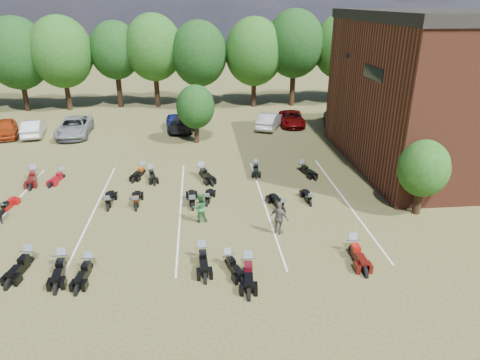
{
  "coord_description": "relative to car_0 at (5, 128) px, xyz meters",
  "views": [
    {
      "loc": [
        -1.68,
        -19.85,
        11.31
      ],
      "look_at": [
        0.62,
        4.0,
        1.2
      ],
      "focal_mm": 32.0,
      "sensor_mm": 36.0,
      "label": 1
    }
  ],
  "objects": [
    {
      "name": "young_tree_near_building",
      "position": [
        29.45,
        -17.79,
        1.98
      ],
      "size": [
        2.8,
        2.8,
        4.16
      ],
      "color": "black",
      "rests_on": "ground"
    },
    {
      "name": "motorcycle_14",
      "position": [
        5.85,
        -10.4,
        -0.77
      ],
      "size": [
        1.26,
        2.62,
        1.4
      ],
      "primitive_type": null,
      "rotation": [
        0.0,
        0.0,
        0.19
      ],
      "color": "#3D080A",
      "rests_on": "ground"
    },
    {
      "name": "motorcycle_1",
      "position": [
        10.8,
        -21.47,
        -0.77
      ],
      "size": [
        1.02,
        2.48,
        1.35
      ],
      "primitive_type": null,
      "rotation": [
        0.0,
        0.0,
        0.1
      ],
      "color": "black",
      "rests_on": "ground"
    },
    {
      "name": "motorcycle_4",
      "position": [
        17.16,
        -21.38,
        -0.77
      ],
      "size": [
        0.86,
        2.39,
        1.31
      ],
      "primitive_type": null,
      "rotation": [
        0.0,
        0.0,
        0.05
      ],
      "color": "black",
      "rests_on": "ground"
    },
    {
      "name": "motorcycle_9",
      "position": [
        11.74,
        -15.6,
        -0.77
      ],
      "size": [
        0.83,
        2.35,
        1.3
      ],
      "primitive_type": null,
      "rotation": [
        0.0,
        0.0,
        3.18
      ],
      "color": "black",
      "rests_on": "ground"
    },
    {
      "name": "car_7",
      "position": [
        30.46,
        1.26,
        -0.03
      ],
      "size": [
        3.32,
        5.52,
        1.5
      ],
      "primitive_type": "imported",
      "rotation": [
        0.0,
        0.0,
        2.89
      ],
      "color": "#37363B",
      "rests_on": "ground"
    },
    {
      "name": "car_6",
      "position": [
        26.2,
        1.34,
        -0.1
      ],
      "size": [
        2.6,
        4.98,
        1.34
      ],
      "primitive_type": "imported",
      "rotation": [
        0.0,
        0.0,
        -0.08
      ],
      "color": "#560405",
      "rests_on": "ground"
    },
    {
      "name": "motorcycle_0",
      "position": [
        9.14,
        -20.99,
        -0.77
      ],
      "size": [
        1.11,
        2.48,
        1.33
      ],
      "primitive_type": null,
      "rotation": [
        0.0,
        0.0,
        -0.15
      ],
      "color": "black",
      "rests_on": "ground"
    },
    {
      "name": "ground",
      "position": [
        18.95,
        -18.79,
        -0.77
      ],
      "size": [
        160.0,
        160.0,
        0.0
      ],
      "primitive_type": "plane",
      "color": "brown",
      "rests_on": "ground"
    },
    {
      "name": "motorcycle_17",
      "position": [
        13.13,
        -10.11,
        -0.77
      ],
      "size": [
        1.28,
        2.29,
        1.22
      ],
      "primitive_type": null,
      "rotation": [
        0.0,
        0.0,
        -0.28
      ],
      "color": "black",
      "rests_on": "ground"
    },
    {
      "name": "motorcycle_3",
      "position": [
        18.34,
        -22.0,
        -0.77
      ],
      "size": [
        1.3,
        2.23,
        1.19
      ],
      "primitive_type": null,
      "rotation": [
        0.0,
        0.0,
        0.31
      ],
      "color": "black",
      "rests_on": "ground"
    },
    {
      "name": "tree_line",
      "position": [
        17.95,
        10.21,
        5.54
      ],
      "size": [
        56.0,
        6.0,
        9.79
      ],
      "color": "black",
      "rests_on": "ground"
    },
    {
      "name": "motorcycle_5",
      "position": [
        19.19,
        -22.57,
        -0.77
      ],
      "size": [
        1.03,
        2.55,
        1.38
      ],
      "primitive_type": null,
      "rotation": [
        0.0,
        0.0,
        -0.1
      ],
      "color": "black",
      "rests_on": "ground"
    },
    {
      "name": "motorcycle_8",
      "position": [
        13.36,
        -15.74,
        -0.77
      ],
      "size": [
        0.83,
        2.31,
        1.27
      ],
      "primitive_type": null,
      "rotation": [
        0.0,
        0.0,
        3.19
      ],
      "color": "black",
      "rests_on": "ground"
    },
    {
      "name": "motorcycle_13",
      "position": [
        21.83,
        -16.88,
        -0.77
      ],
      "size": [
        1.3,
        2.4,
        1.28
      ],
      "primitive_type": null,
      "rotation": [
        0.0,
        0.0,
        3.41
      ],
      "color": "black",
      "rests_on": "ground"
    },
    {
      "name": "person_grey",
      "position": [
        21.17,
        -19.35,
        0.13
      ],
      "size": [
        1.1,
        1.0,
        1.8
      ],
      "primitive_type": "imported",
      "rotation": [
        0.0,
        0.0,
        2.48
      ],
      "color": "#57534A",
      "rests_on": "ground"
    },
    {
      "name": "person_green",
      "position": [
        17.09,
        -17.6,
        0.06
      ],
      "size": [
        0.86,
        0.69,
        1.67
      ],
      "primitive_type": "imported",
      "rotation": [
        0.0,
        0.0,
        3.22
      ],
      "color": "#276932",
      "rests_on": "ground"
    },
    {
      "name": "parking_lines",
      "position": [
        15.95,
        -15.79,
        -0.77
      ],
      "size": [
        20.1,
        14.0,
        0.01
      ],
      "color": "silver",
      "rests_on": "ground"
    },
    {
      "name": "motorcycle_16",
      "position": [
        13.75,
        -10.7,
        -0.77
      ],
      "size": [
        1.13,
        2.22,
        1.18
      ],
      "primitive_type": null,
      "rotation": [
        0.0,
        0.0,
        0.23
      ],
      "color": "black",
      "rests_on": "ground"
    },
    {
      "name": "motorcycle_12",
      "position": [
        23.64,
        -16.16,
        -0.77
      ],
      "size": [
        0.7,
        2.03,
        1.12
      ],
      "primitive_type": null,
      "rotation": [
        0.0,
        0.0,
        3.17
      ],
      "color": "black",
      "rests_on": "ground"
    },
    {
      "name": "car_3",
      "position": [
        15.92,
        0.76,
        0.01
      ],
      "size": [
        3.48,
        5.79,
        1.57
      ],
      "primitive_type": "imported",
      "rotation": [
        0.0,
        0.0,
        2.89
      ],
      "color": "black",
      "rests_on": "ground"
    },
    {
      "name": "motorcycle_19",
      "position": [
        21.15,
        -10.26,
        -0.77
      ],
      "size": [
        0.88,
        2.14,
        1.16
      ],
      "primitive_type": null,
      "rotation": [
        0.0,
        0.0,
        -0.11
      ],
      "color": "black",
      "rests_on": "ground"
    },
    {
      "name": "car_1",
      "position": [
        2.37,
        0.05,
        -0.04
      ],
      "size": [
        2.37,
        4.68,
        1.47
      ],
      "primitive_type": "imported",
      "rotation": [
        0.0,
        0.0,
        3.33
      ],
      "color": "#B7B7BC",
      "rests_on": "ground"
    },
    {
      "name": "motorcycle_7",
      "position": [
        5.84,
        -15.6,
        -0.77
      ],
      "size": [
        0.88,
        2.13,
        1.15
      ],
      "primitive_type": null,
      "rotation": [
        0.0,
        0.0,
        3.03
      ],
      "color": "#940A0C",
      "rests_on": "ground"
    },
    {
      "name": "young_tree_midfield",
      "position": [
        16.95,
        -3.29,
        2.32
      ],
      "size": [
        3.2,
        3.2,
        4.7
      ],
      "color": "black",
      "rests_on": "ground"
    },
    {
      "name": "car_2",
      "position": [
        6.02,
        -0.21,
        0.02
      ],
      "size": [
        3.0,
        5.9,
        1.6
      ],
      "primitive_type": "imported",
      "rotation": [
        0.0,
        0.0,
        0.06
      ],
      "color": "gray",
      "rests_on": "ground"
    },
    {
      "name": "car_5",
      "position": [
        23.89,
        0.49,
        -0.03
      ],
      "size": [
        3.26,
        4.77,
        1.49
      ],
      "primitive_type": "imported",
      "rotation": [
        0.0,
        0.0,
        2.73
      ],
      "color": "beige",
      "rests_on": "ground"
    },
    {
      "name": "motorcycle_20",
      "position": [
        24.39,
        -10.84,
        -0.77
      ],
      "size": [
        1.34,
        2.3,
        1.22
      ],
      "primitive_type": null,
      "rotation": [
        0.0,
        0.0,
        0.31
      ],
      "color": "black",
      "rests_on": "ground"
    },
    {
      "name": "motorcycle_15",
      "position": [
        7.72,
        -10.47,
        -0.77
      ],
      "size": [
        1.11,
        2.15,
        1.15
      ],
      "primitive_type": null,
      "rotation": [
        0.0,
        0.0,
        -0.23
      ],
      "color": "maroon",
      "rests_on": "ground"
    },
    {
      "name": "motorcycle_2",
      "position": [
        12.03,
        -21.77,
        -0.77
      ],
      "size": [
        0.9,
        2.28,
        1.24
      ],
      "primitive_type": null,
      "rotation": [
        0.0,
        0.0,
        -0.09
      ],
      "color": "black",
      "rests_on": "ground"
    },
    {
      "name": "motorcycle_10",
      "position": [
        16.65,
        -15.99,
        -0.77
      ],
      "size": [
        0.84,
        2.38,
        1.31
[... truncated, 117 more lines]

